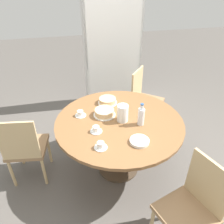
{
  "coord_description": "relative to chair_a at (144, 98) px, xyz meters",
  "views": [
    {
      "loc": [
        -0.55,
        -1.9,
        2.14
      ],
      "look_at": [
        0.0,
        0.34,
        0.64
      ],
      "focal_mm": 35.0,
      "sensor_mm": 36.0,
      "label": 1
    }
  ],
  "objects": [
    {
      "name": "chair_c",
      "position": [
        -0.27,
        -1.84,
        0.0
      ],
      "size": [
        0.52,
        0.52,
        0.92
      ],
      "rotation": [
        0.0,
        0.0,
        5.0
      ],
      "color": "tan",
      "rests_on": "ground_plane"
    },
    {
      "name": "bookshelf",
      "position": [
        -0.3,
        0.84,
        0.48
      ],
      "size": [
        0.96,
        0.28,
        1.97
      ],
      "rotation": [
        0.0,
        0.0,
        3.14
      ],
      "color": "silver",
      "rests_on": "ground_plane"
    },
    {
      "name": "chair_a",
      "position": [
        0.0,
        0.0,
        0.0
      ],
      "size": [
        0.59,
        0.59,
        0.92
      ],
      "rotation": [
        0.0,
        0.0,
        0.86
      ],
      "color": "tan",
      "rests_on": "ground_plane"
    },
    {
      "name": "cup_b",
      "position": [
        -0.92,
        -1.24,
        0.29
      ],
      "size": [
        0.12,
        0.12,
        0.06
      ],
      "color": "silver",
      "rests_on": "dining_table"
    },
    {
      "name": "coffee_pot",
      "position": [
        -0.6,
        -0.86,
        0.37
      ],
      "size": [
        0.12,
        0.12,
        0.23
      ],
      "color": "white",
      "rests_on": "dining_table"
    },
    {
      "name": "cup_a",
      "position": [
        -0.92,
        -0.99,
        0.29
      ],
      "size": [
        0.12,
        0.12,
        0.06
      ],
      "color": "silver",
      "rests_on": "dining_table"
    },
    {
      "name": "water_bottle",
      "position": [
        -0.43,
        -0.97,
        0.37
      ],
      "size": [
        0.07,
        0.07,
        0.26
      ],
      "color": "silver",
      "rests_on": "dining_table"
    },
    {
      "name": "cake_main",
      "position": [
        -0.77,
        -0.71,
        0.3
      ],
      "size": [
        0.25,
        0.25,
        0.08
      ],
      "color": "white",
      "rests_on": "dining_table"
    },
    {
      "name": "dining_table",
      "position": [
        -0.64,
        -0.85,
        0.14
      ],
      "size": [
        1.42,
        1.42,
        0.75
      ],
      "color": "#473828",
      "rests_on": "ground_plane"
    },
    {
      "name": "chair_b",
      "position": [
        -1.69,
        -0.75,
        0.0
      ],
      "size": [
        0.48,
        0.48,
        0.92
      ],
      "rotation": [
        0.0,
        0.0,
        2.98
      ],
      "color": "tan",
      "rests_on": "ground_plane"
    },
    {
      "name": "cup_c",
      "position": [
        -1.04,
        -0.66,
        0.29
      ],
      "size": [
        0.12,
        0.12,
        0.06
      ],
      "color": "silver",
      "rests_on": "dining_table"
    },
    {
      "name": "plate_stack",
      "position": [
        -0.54,
        -1.25,
        0.28
      ],
      "size": [
        0.19,
        0.19,
        0.03
      ],
      "color": "white",
      "rests_on": "dining_table"
    },
    {
      "name": "ground_plane",
      "position": [
        -0.64,
        -0.85,
        -0.48
      ],
      "size": [
        14.0,
        14.0,
        0.0
      ],
      "primitive_type": "plane",
      "color": "#56514C"
    },
    {
      "name": "cake_second",
      "position": [
        -0.68,
        -0.45,
        0.29
      ],
      "size": [
        0.24,
        0.24,
        0.07
      ],
      "color": "white",
      "rests_on": "dining_table"
    }
  ]
}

